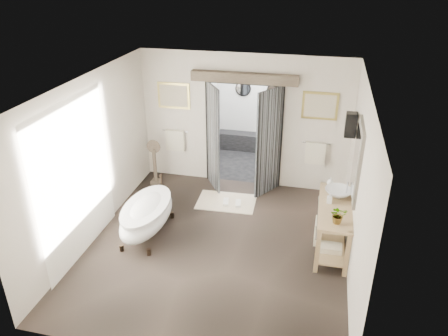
{
  "coord_description": "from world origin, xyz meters",
  "views": [
    {
      "loc": [
        1.57,
        -6.17,
        4.66
      ],
      "look_at": [
        0.0,
        0.6,
        1.25
      ],
      "focal_mm": 35.0,
      "sensor_mm": 36.0,
      "label": 1
    }
  ],
  "objects_px": {
    "basin": "(338,193)",
    "clawfoot_tub": "(147,214)",
    "rug": "(226,202)",
    "vanity": "(332,223)"
  },
  "relations": [
    {
      "from": "basin",
      "to": "clawfoot_tub",
      "type": "bearing_deg",
      "value": -152.48
    },
    {
      "from": "vanity",
      "to": "clawfoot_tub",
      "type": "bearing_deg",
      "value": -174.37
    },
    {
      "from": "clawfoot_tub",
      "to": "basin",
      "type": "distance_m",
      "value": 3.44
    },
    {
      "from": "clawfoot_tub",
      "to": "rug",
      "type": "height_order",
      "value": "clawfoot_tub"
    },
    {
      "from": "rug",
      "to": "basin",
      "type": "xyz_separation_m",
      "value": [
        2.18,
        -0.8,
        0.92
      ]
    },
    {
      "from": "clawfoot_tub",
      "to": "vanity",
      "type": "xyz_separation_m",
      "value": [
        3.27,
        0.32,
        0.1
      ]
    },
    {
      "from": "rug",
      "to": "vanity",
      "type": "bearing_deg",
      "value": -27.75
    },
    {
      "from": "vanity",
      "to": "basin",
      "type": "height_order",
      "value": "basin"
    },
    {
      "from": "rug",
      "to": "clawfoot_tub",
      "type": "bearing_deg",
      "value": -128.97
    },
    {
      "from": "clawfoot_tub",
      "to": "vanity",
      "type": "distance_m",
      "value": 3.29
    }
  ]
}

